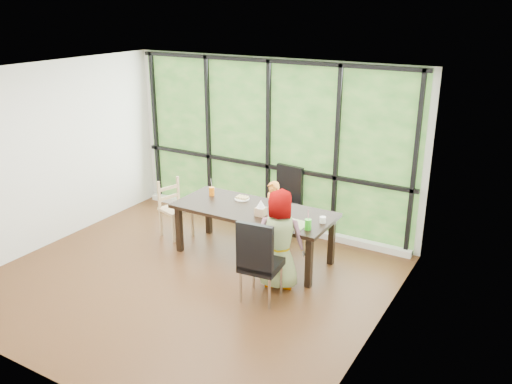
# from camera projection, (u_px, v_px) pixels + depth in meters

# --- Properties ---
(ground) EXTENTS (5.00, 5.00, 0.00)m
(ground) POSITION_uv_depth(u_px,v_px,m) (188.00, 280.00, 7.02)
(ground) COLOR black
(ground) RESTS_ON ground
(back_wall) EXTENTS (5.00, 0.00, 5.00)m
(back_wall) POSITION_uv_depth(u_px,v_px,m) (270.00, 144.00, 8.39)
(back_wall) COLOR silver
(back_wall) RESTS_ON ground
(foliage_backdrop) EXTENTS (4.80, 0.02, 2.65)m
(foliage_backdrop) POSITION_uv_depth(u_px,v_px,m) (269.00, 144.00, 8.38)
(foliage_backdrop) COLOR #22471B
(foliage_backdrop) RESTS_ON back_wall
(window_mullions) EXTENTS (4.80, 0.06, 2.65)m
(window_mullions) POSITION_uv_depth(u_px,v_px,m) (268.00, 145.00, 8.34)
(window_mullions) COLOR black
(window_mullions) RESTS_ON back_wall
(window_sill) EXTENTS (4.80, 0.12, 0.10)m
(window_sill) POSITION_uv_depth(u_px,v_px,m) (266.00, 222.00, 8.75)
(window_sill) COLOR silver
(window_sill) RESTS_ON ground
(dining_table) EXTENTS (2.29, 0.97, 0.75)m
(dining_table) POSITION_uv_depth(u_px,v_px,m) (253.00, 233.00, 7.53)
(dining_table) COLOR black
(dining_table) RESTS_ON ground
(chair_window_leather) EXTENTS (0.51, 0.51, 1.08)m
(chair_window_leather) POSITION_uv_depth(u_px,v_px,m) (283.00, 202.00, 8.25)
(chair_window_leather) COLOR black
(chair_window_leather) RESTS_ON ground
(chair_interior_leather) EXTENTS (0.51, 0.51, 1.08)m
(chair_interior_leather) POSITION_uv_depth(u_px,v_px,m) (261.00, 259.00, 6.42)
(chair_interior_leather) COLOR black
(chair_interior_leather) RESTS_ON ground
(chair_end_beech) EXTENTS (0.50, 0.51, 0.90)m
(chair_end_beech) POSITION_uv_depth(u_px,v_px,m) (176.00, 209.00, 8.21)
(chair_end_beech) COLOR tan
(chair_end_beech) RESTS_ON ground
(child_toddler) EXTENTS (0.42, 0.35, 0.98)m
(child_toddler) POSITION_uv_depth(u_px,v_px,m) (273.00, 213.00, 7.96)
(child_toddler) COLOR orange
(child_toddler) RESTS_ON ground
(child_older) EXTENTS (0.74, 0.59, 1.31)m
(child_older) POSITION_uv_depth(u_px,v_px,m) (278.00, 239.00, 6.69)
(child_older) COLOR slate
(child_older) RESTS_ON ground
(placemat) EXTENTS (0.47, 0.34, 0.01)m
(placemat) POSITION_uv_depth(u_px,v_px,m) (289.00, 223.00, 6.91)
(placemat) COLOR tan
(placemat) RESTS_ON dining_table
(plate_far) EXTENTS (0.22, 0.22, 0.01)m
(plate_far) POSITION_uv_depth(u_px,v_px,m) (242.00, 199.00, 7.75)
(plate_far) COLOR white
(plate_far) RESTS_ON dining_table
(plate_near) EXTENTS (0.25, 0.25, 0.02)m
(plate_near) POSITION_uv_depth(u_px,v_px,m) (286.00, 221.00, 6.97)
(plate_near) COLOR white
(plate_near) RESTS_ON dining_table
(orange_cup) EXTENTS (0.08, 0.08, 0.13)m
(orange_cup) POSITION_uv_depth(u_px,v_px,m) (212.00, 191.00, 7.90)
(orange_cup) COLOR orange
(orange_cup) RESTS_ON dining_table
(green_cup) EXTENTS (0.09, 0.09, 0.14)m
(green_cup) POSITION_uv_depth(u_px,v_px,m) (308.00, 225.00, 6.71)
(green_cup) COLOR green
(green_cup) RESTS_ON dining_table
(white_mug) EXTENTS (0.08, 0.08, 0.08)m
(white_mug) POSITION_uv_depth(u_px,v_px,m) (323.00, 220.00, 6.93)
(white_mug) COLOR white
(white_mug) RESTS_ON dining_table
(tissue_box) EXTENTS (0.13, 0.13, 0.11)m
(tissue_box) POSITION_uv_depth(u_px,v_px,m) (261.00, 211.00, 7.16)
(tissue_box) COLOR tan
(tissue_box) RESTS_ON dining_table
(crepe_rolls_far) EXTENTS (0.20, 0.12, 0.04)m
(crepe_rolls_far) POSITION_uv_depth(u_px,v_px,m) (242.00, 197.00, 7.75)
(crepe_rolls_far) COLOR tan
(crepe_rolls_far) RESTS_ON plate_far
(crepe_rolls_near) EXTENTS (0.15, 0.12, 0.04)m
(crepe_rolls_near) POSITION_uv_depth(u_px,v_px,m) (286.00, 219.00, 6.96)
(crepe_rolls_near) COLOR tan
(crepe_rolls_near) RESTS_ON plate_near
(straw_white) EXTENTS (0.01, 0.04, 0.20)m
(straw_white) POSITION_uv_depth(u_px,v_px,m) (212.00, 185.00, 7.86)
(straw_white) COLOR white
(straw_white) RESTS_ON orange_cup
(straw_pink) EXTENTS (0.01, 0.04, 0.20)m
(straw_pink) POSITION_uv_depth(u_px,v_px,m) (308.00, 217.00, 6.68)
(straw_pink) COLOR pink
(straw_pink) RESTS_ON green_cup
(tissue) EXTENTS (0.12, 0.12, 0.11)m
(tissue) POSITION_uv_depth(u_px,v_px,m) (261.00, 204.00, 7.12)
(tissue) COLOR white
(tissue) RESTS_ON tissue_box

